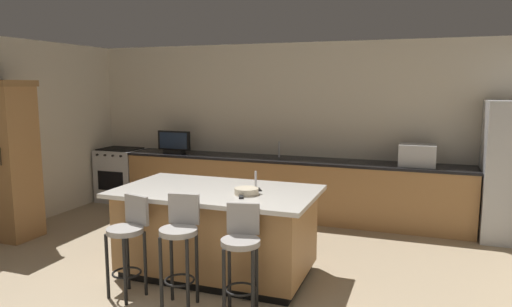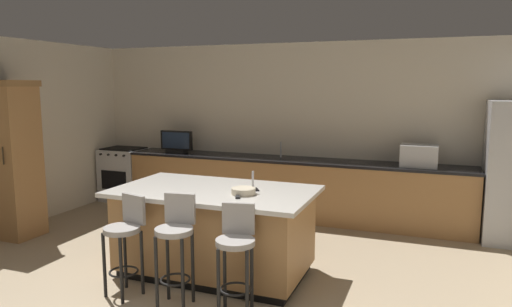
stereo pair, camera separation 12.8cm
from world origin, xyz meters
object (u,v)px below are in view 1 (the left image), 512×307
Objects in this scene: range_oven at (121,175)px; bar_stool_left at (128,238)px; bar_stool_center at (180,241)px; tv_monitor at (174,143)px; microwave at (417,155)px; cabinet_tower at (8,157)px; kitchen_island at (217,231)px; tv_remote at (241,196)px; fruit_bowl at (246,191)px; bar_stool_right at (241,250)px; cell_phone at (257,189)px.

range_oven is 0.96× the size of bar_stool_left.
tv_monitor is at bearing 112.31° from bar_stool_center.
cabinet_tower is at bearing -156.53° from microwave.
cabinet_tower is at bearing -93.84° from range_oven.
bar_stool_left is 0.56m from bar_stool_center.
range_oven is at bearing 86.16° from cabinet_tower.
range_oven is (-2.88, 2.32, -0.01)m from kitchen_island.
tv_monitor is 3.30m from tv_remote.
fruit_bowl reaches higher than kitchen_island.
tv_monitor is 0.58× the size of bar_stool_right.
tv_monitor is at bearing 128.40° from kitchen_island.
tv_monitor is 3.22m from fruit_bowl.
microwave is at bearing 35.67° from tv_remote.
cell_phone is at bearing -0.75° from cabinet_tower.
kitchen_island is at bearing -38.83° from range_oven.
cabinet_tower is 2.02× the size of bar_stool_center.
cell_phone is (3.43, -0.04, -0.15)m from cabinet_tower.
fruit_bowl is 1.60× the size of cell_phone.
kitchen_island is 1.01× the size of cabinet_tower.
kitchen_island is at bearing -3.11° from cabinet_tower.
tv_remote is at bearing -128.29° from cell_phone.
bar_stool_center is (2.87, -3.10, 0.16)m from range_oven.
bar_stool_left is at bearing -172.77° from tv_remote.
bar_stool_right is (-1.37, -3.05, -0.47)m from microwave.
cabinet_tower is at bearing 176.89° from kitchen_island.
range_oven is 5.39× the size of tv_remote.
tv_remote is at bearing -32.13° from kitchen_island.
cabinet_tower is at bearing 150.76° from tv_remote.
cell_phone is (0.03, 0.23, -0.03)m from fruit_bowl.
bar_stool_center is 5.98× the size of tv_remote.
cabinet_tower is at bearing 175.42° from fruit_bowl.
range_oven is at bearing 143.30° from fruit_bowl.
bar_stool_right is at bearing -114.21° from microwave.
bar_stool_center is 0.74m from tv_remote.
cell_phone is at bearing 60.33° from tv_remote.
bar_stool_left is (2.45, -0.93, -0.50)m from cabinet_tower.
microwave is 4.00m from bar_stool_left.
tv_monitor is at bearing 115.74° from bar_stool_right.
bar_stool_right is at bearing -14.08° from cabinet_tower.
microwave is 0.50× the size of bar_stool_right.
kitchen_island is 0.96m from bar_stool_left.
kitchen_island is at bearing 115.06° from bar_stool_right.
kitchen_island is 2.95m from tv_monitor.
bar_stool_center is 6.78× the size of cell_phone.
cabinet_tower reaches higher than fruit_bowl.
microwave is (4.96, 2.15, -0.02)m from cabinet_tower.
bar_stool_center is (3.02, -0.95, -0.45)m from cabinet_tower.
cell_phone is at bearing -124.84° from microwave.
bar_stool_right is at bearing -3.22° from bar_stool_center.
kitchen_island is 3.67× the size of tv_monitor.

